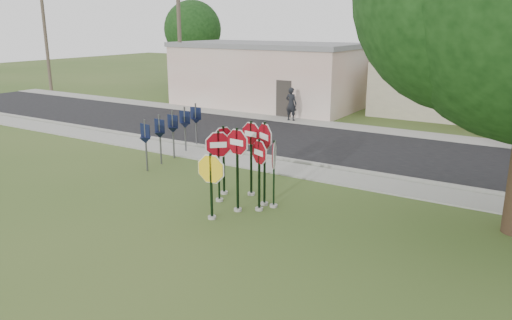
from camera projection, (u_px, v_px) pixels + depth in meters
The scene contains 20 objects.
ground at pixel (213, 218), 14.43m from camera, with size 120.00×120.00×0.00m, color #37531F.
sidewalk_near at pixel (300, 171), 18.92m from camera, with size 60.00×1.60×0.06m, color gray.
road at pixel (346, 147), 22.60m from camera, with size 60.00×7.00×0.04m, color black.
sidewalk_far at pixel (377, 130), 26.11m from camera, with size 60.00×1.60×0.06m, color gray.
curb at pixel (312, 164), 19.72m from camera, with size 60.00×0.20×0.14m, color gray.
stop_sign_center at pixel (237, 158), 14.56m from camera, with size 1.06×0.24×2.65m.
stop_sign_yellow at pixel (211, 178), 14.07m from camera, with size 1.15×0.24×2.07m.
stop_sign_left at pixel (219, 156), 15.43m from camera, with size 0.86×0.73×2.40m.
stop_sign_right at pixel (259, 166), 14.68m from camera, with size 0.92×0.44×2.30m.
stop_sign_back_right at pixel (265, 151), 15.03m from camera, with size 0.96×0.57×2.73m.
stop_sign_back_left at pixel (251, 148), 15.96m from camera, with size 1.03×0.24×2.57m.
stop_sign_far_right at pixel (274, 165), 14.96m from camera, with size 0.47×1.05×2.22m.
stop_sign_far_left at pixel (223, 151), 16.10m from camera, with size 0.44×1.02×2.40m.
route_sign_row at pixel (173, 129), 20.54m from camera, with size 1.43×4.63×2.00m.
building_stucco at pixel (266, 74), 33.16m from camera, with size 12.20×6.20×4.20m.
building_house at pixel (455, 53), 30.41m from camera, with size 11.60×11.60×6.20m.
utility_pole_near at pixel (179, 30), 32.69m from camera, with size 2.20×0.26×9.50m.
utility_pole_far at pixel (45, 32), 39.91m from camera, with size 2.20×0.26×9.00m.
bg_tree_left at pixel (193, 30), 42.97m from camera, with size 4.90×4.90×7.35m.
pedestrian at pixel (291, 104), 28.31m from camera, with size 0.69×0.45×1.89m, color black.
Camera 1 is at (8.18, -10.76, 5.47)m, focal length 35.00 mm.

